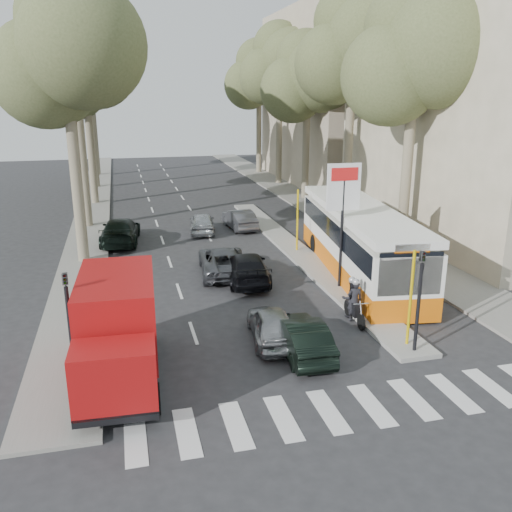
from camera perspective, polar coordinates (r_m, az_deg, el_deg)
The scene contains 31 objects.
ground at distance 19.14m, azimuth 5.43°, elevation -9.35°, with size 120.00×120.00×0.00m, color #28282B.
sidewalk_right at distance 44.42m, azimuth 5.19°, elevation 5.86°, with size 3.20×70.00×0.12m, color gray.
median_left at distance 44.97m, azimuth -16.66°, elevation 5.36°, with size 2.40×64.00×0.12m, color gray.
traffic_island at distance 29.83m, azimuth 4.31°, elevation 0.51°, with size 1.50×26.00×0.16m, color gray.
building_near at distance 35.38m, azimuth 24.12°, elevation 16.34°, with size 11.00×18.00×18.00m, color beige.
building_far at distance 54.53m, azimuth 9.31°, elevation 16.11°, with size 11.00×20.00×16.00m, color #B7A88E.
billboard at distance 23.52m, azimuth 9.11°, elevation 5.03°, with size 1.50×12.10×5.60m.
traffic_light_island at distance 18.26m, azimuth 16.91°, elevation -2.88°, with size 0.16×0.41×3.60m.
traffic_light_left at distance 16.34m, azimuth -19.15°, elevation -5.42°, with size 0.16×0.41×3.60m.
tree_l_a at distance 28.39m, azimuth -19.28°, elevation 19.89°, with size 7.40×7.20×14.10m.
tree_l_b at distance 36.41m, azimuth -18.55°, elevation 20.15°, with size 7.40×7.20×14.88m.
tree_l_c at distance 44.33m, azimuth -17.46°, elevation 18.14°, with size 7.40×7.20×13.71m.
tree_l_d at distance 52.40m, azimuth -17.34°, elevation 19.72°, with size 7.40×7.20×15.66m.
tree_l_e at distance 60.34m, azimuth -17.01°, elevation 18.27°, with size 7.40×7.20×14.49m.
tree_r_a at distance 30.33m, azimuth 16.61°, elevation 19.85°, with size 7.40×7.20×14.10m.
tree_r_b at distance 37.58m, azimuth 10.34°, elevation 21.10°, with size 7.40×7.20×15.27m.
tree_r_c at distance 44.84m, azimuth 5.58°, elevation 18.32°, with size 7.40×7.20×13.32m.
tree_r_d at distance 52.53m, azimuth 2.63°, elevation 19.64°, with size 7.40×7.20×14.88m.
tree_r_e at distance 60.23m, azimuth 0.41°, elevation 18.63°, with size 7.40×7.20×14.10m.
silver_hatchback at distance 19.12m, azimuth 1.69°, elevation -7.26°, with size 1.46×3.62×1.23m, color #929599.
dark_hatchback at distance 18.29m, azimuth 4.82°, elevation -8.44°, with size 1.33×3.81×1.26m, color black.
queue_car_a at distance 26.15m, azimuth -3.50°, elevation -0.50°, with size 2.17×4.71×1.31m, color #484A4F.
queue_car_b at distance 25.04m, azimuth -0.98°, elevation -1.23°, with size 1.87×4.60×1.34m, color black.
queue_car_c at distance 34.06m, azimuth -5.68°, elevation 3.49°, with size 1.50×3.73×1.27m, color #AEB2B6.
queue_car_d at distance 34.94m, azimuth -1.74°, elevation 3.91°, with size 1.35×3.87×1.28m, color #494B51.
queue_car_e at distance 32.42m, azimuth -14.10°, elevation 2.57°, with size 2.07×5.09×1.48m, color black.
red_truck at distance 16.82m, azimuth -14.34°, elevation -7.45°, with size 2.48×5.94×3.12m.
city_bus at distance 26.25m, azimuth 10.79°, elevation 1.77°, with size 4.37×12.83×3.31m.
motorcycle at distance 21.10m, azimuth 10.17°, elevation -4.63°, with size 0.76×2.06×1.75m.
pedestrian_near at distance 31.95m, azimuth 13.42°, elevation 2.68°, with size 0.89×0.44×1.53m, color #3B3049.
pedestrian_far at distance 34.58m, azimuth 13.65°, elevation 3.71°, with size 0.98×0.44×1.52m, color #68574E.
Camera 1 is at (-5.92, -16.15, 8.39)m, focal length 38.00 mm.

